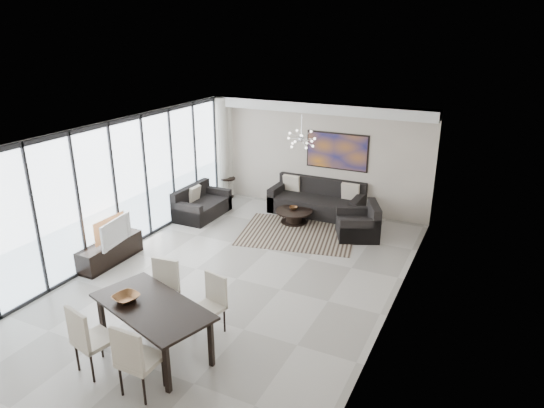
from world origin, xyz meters
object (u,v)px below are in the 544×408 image
Objects in this scene: dining_table at (152,310)px; sofa_main at (317,202)px; television at (112,231)px; coffee_table at (294,216)px; tv_console at (110,252)px.

sofa_main is at bearing 88.89° from dining_table.
television is 3.27m from dining_table.
dining_table is (-0.13, -6.60, 0.44)m from sofa_main.
coffee_table is 4.55m from tv_console.
television reaches higher than coffee_table.
sofa_main is at bearing 57.74° from tv_console.
sofa_main reaches higher than tv_console.
coffee_table is at bearing -108.31° from sofa_main.
sofa_main is 5.41m from television.
dining_table is (2.62, -1.96, -0.02)m from television.
sofa_main is 5.44m from tv_console.
dining_table is (0.16, -5.72, 0.55)m from coffee_table.
television is 0.44× the size of dining_table.
sofa_main is 6.62m from dining_table.
sofa_main reaches higher than coffee_table.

